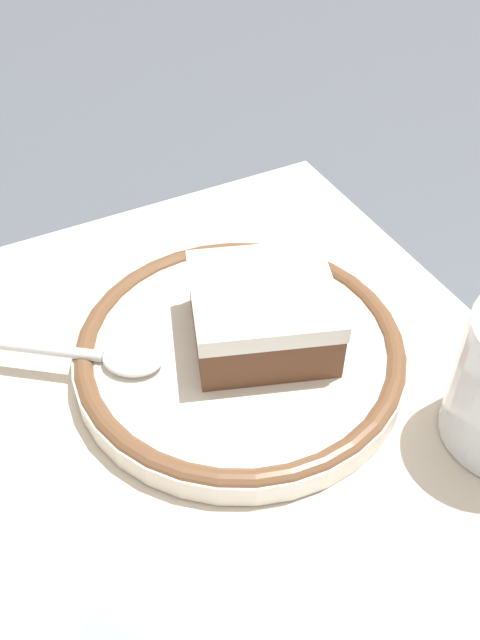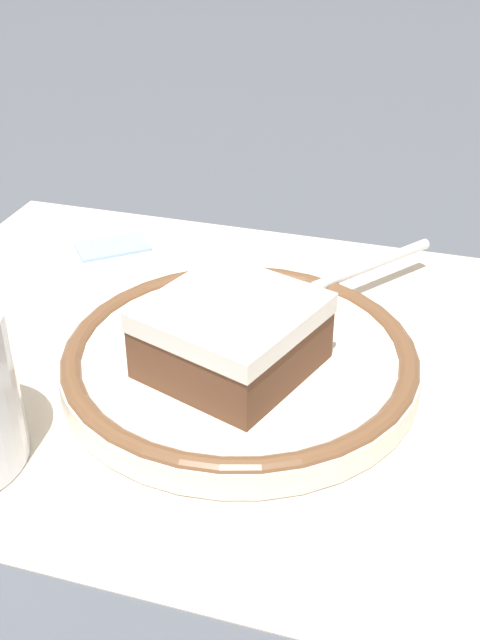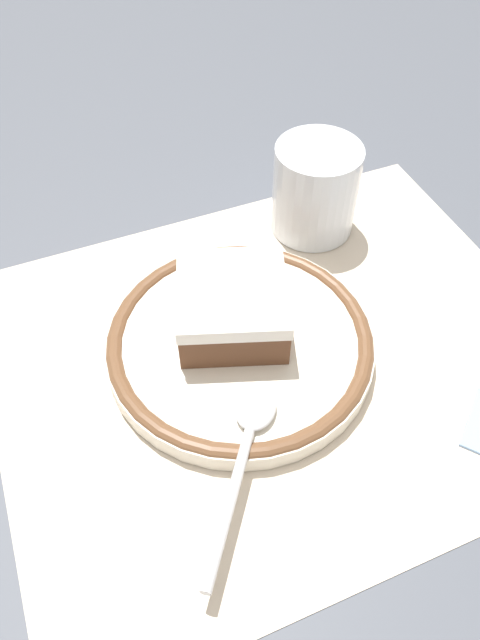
{
  "view_description": "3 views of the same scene",
  "coord_description": "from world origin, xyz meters",
  "views": [
    {
      "loc": [
        0.22,
        -0.11,
        0.3
      ],
      "look_at": [
        -0.03,
        0.01,
        0.04
      ],
      "focal_mm": 38.34,
      "sensor_mm": 36.0,
      "label": 1
    },
    {
      "loc": [
        -0.13,
        0.35,
        0.25
      ],
      "look_at": [
        -0.03,
        0.01,
        0.04
      ],
      "focal_mm": 44.44,
      "sensor_mm": 36.0,
      "label": 2
    },
    {
      "loc": [
        -0.13,
        -0.23,
        0.36
      ],
      "look_at": [
        -0.03,
        0.01,
        0.04
      ],
      "focal_mm": 33.79,
      "sensor_mm": 36.0,
      "label": 3
    }
  ],
  "objects": [
    {
      "name": "napkin",
      "position": [
        0.12,
        -0.02,
        0.0
      ],
      "size": [
        0.1,
        0.1,
        0.0
      ],
      "primitive_type": "cube",
      "rotation": [
        0.0,
        0.0,
        3.05
      ],
      "color": "white",
      "rests_on": "placemat"
    },
    {
      "name": "ground_plane",
      "position": [
        0.0,
        0.0,
        0.0
      ],
      "size": [
        2.4,
        2.4,
        0.0
      ],
      "primitive_type": "plane",
      "color": "#4C515B"
    },
    {
      "name": "plate",
      "position": [
        -0.03,
        0.01,
        0.01
      ],
      "size": [
        0.19,
        0.19,
        0.02
      ],
      "color": "silver",
      "rests_on": "placemat"
    },
    {
      "name": "cup",
      "position": [
        0.08,
        0.12,
        0.04
      ],
      "size": [
        0.07,
        0.07,
        0.08
      ],
      "color": "silver",
      "rests_on": "placemat"
    },
    {
      "name": "cake_slice",
      "position": [
        -0.03,
        0.03,
        0.04
      ],
      "size": [
        0.1,
        0.1,
        0.04
      ],
      "color": "brown",
      "rests_on": "plate"
    },
    {
      "name": "spoon",
      "position": [
        -0.06,
        -0.07,
        0.02
      ],
      "size": [
        0.09,
        0.12,
        0.01
      ],
      "color": "silver",
      "rests_on": "plate"
    },
    {
      "name": "placemat",
      "position": [
        0.0,
        0.0,
        0.0
      ],
      "size": [
        0.41,
        0.33,
        0.0
      ],
      "primitive_type": "cube",
      "color": "beige",
      "rests_on": "ground_plane"
    }
  ]
}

